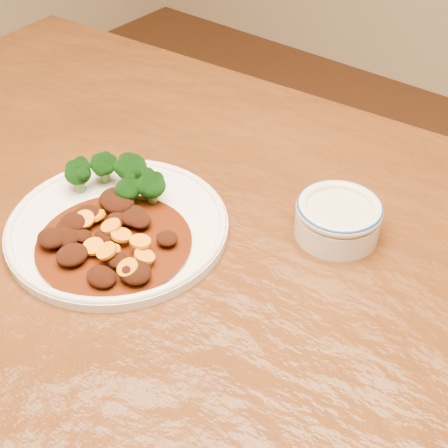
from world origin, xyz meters
The scene contains 5 objects.
dining_table centered at (0.00, 0.00, 0.67)m, with size 1.57×1.01×0.75m.
dinner_plate centered at (-0.15, -0.02, 0.76)m, with size 0.28×0.28×0.02m.
broccoli_florets centered at (-0.19, 0.03, 0.79)m, with size 0.13×0.09×0.05m.
mince_stew centered at (-0.13, -0.05, 0.77)m, with size 0.19×0.19×0.03m.
dip_bowl centered at (0.07, 0.15, 0.78)m, with size 0.11×0.11×0.05m.
Camera 1 is at (0.34, -0.41, 1.27)m, focal length 50.00 mm.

